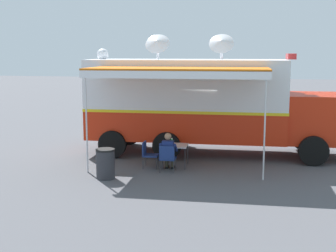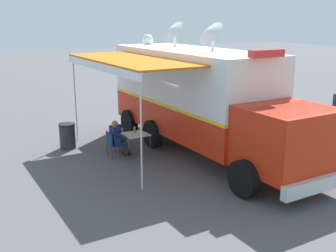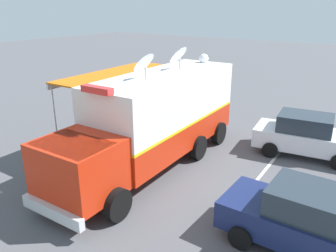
{
  "view_description": "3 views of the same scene",
  "coord_description": "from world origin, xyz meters",
  "px_view_note": "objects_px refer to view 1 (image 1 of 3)",
  "views": [
    {
      "loc": [
        16.97,
        2.86,
        3.79
      ],
      "look_at": [
        0.72,
        -0.56,
        1.12
      ],
      "focal_mm": 49.74,
      "sensor_mm": 36.0,
      "label": 1
    },
    {
      "loc": [
        7.48,
        12.39,
        4.55
      ],
      "look_at": [
        1.4,
        0.94,
        1.13
      ],
      "focal_mm": 43.94,
      "sensor_mm": 36.0,
      "label": 2
    },
    {
      "loc": [
        -7.54,
        10.43,
        5.99
      ],
      "look_at": [
        0.41,
        -0.75,
        1.05
      ],
      "focal_mm": 35.97,
      "sensor_mm": 36.0,
      "label": 3
    }
  ],
  "objects_px": {
    "water_bottle": "(172,142)",
    "folding_chair_at_table": "(167,156)",
    "folding_table": "(175,147)",
    "car_behind_truck": "(258,111)",
    "seated_responder": "(168,151)",
    "command_truck": "(207,102)",
    "car_far_corner": "(131,112)",
    "trash_bin": "(106,164)",
    "folding_chair_beside_table": "(148,152)"
  },
  "relations": [
    {
      "from": "water_bottle",
      "to": "folding_chair_at_table",
      "type": "bearing_deg",
      "value": 1.37
    },
    {
      "from": "folding_chair_at_table",
      "to": "folding_table",
      "type": "bearing_deg",
      "value": 172.88
    },
    {
      "from": "water_bottle",
      "to": "car_behind_truck",
      "type": "height_order",
      "value": "car_behind_truck"
    },
    {
      "from": "folding_table",
      "to": "seated_responder",
      "type": "bearing_deg",
      "value": -10.02
    },
    {
      "from": "water_bottle",
      "to": "car_behind_truck",
      "type": "xyz_separation_m",
      "value": [
        -8.36,
        2.68,
        0.05
      ]
    },
    {
      "from": "folding_table",
      "to": "seated_responder",
      "type": "xyz_separation_m",
      "value": [
        0.61,
        -0.11,
        -0.02
      ]
    },
    {
      "from": "folding_table",
      "to": "car_behind_truck",
      "type": "height_order",
      "value": "car_behind_truck"
    },
    {
      "from": "command_truck",
      "to": "seated_responder",
      "type": "bearing_deg",
      "value": -17.41
    },
    {
      "from": "command_truck",
      "to": "car_far_corner",
      "type": "relative_size",
      "value": 2.17
    },
    {
      "from": "car_behind_truck",
      "to": "command_truck",
      "type": "bearing_deg",
      "value": -16.11
    },
    {
      "from": "car_behind_truck",
      "to": "car_far_corner",
      "type": "distance_m",
      "value": 6.29
    },
    {
      "from": "car_far_corner",
      "to": "folding_table",
      "type": "bearing_deg",
      "value": 27.37
    },
    {
      "from": "seated_responder",
      "to": "car_behind_truck",
      "type": "distance_m",
      "value": 9.38
    },
    {
      "from": "command_truck",
      "to": "folding_table",
      "type": "xyz_separation_m",
      "value": [
        2.15,
        -0.76,
        -1.27
      ]
    },
    {
      "from": "water_bottle",
      "to": "seated_responder",
      "type": "bearing_deg",
      "value": 1.04
    },
    {
      "from": "folding_chair_at_table",
      "to": "trash_bin",
      "type": "xyz_separation_m",
      "value": [
        1.09,
        -1.67,
        -0.06
      ]
    },
    {
      "from": "command_truck",
      "to": "trash_bin",
      "type": "bearing_deg",
      "value": -32.07
    },
    {
      "from": "command_truck",
      "to": "folding_chair_at_table",
      "type": "bearing_deg",
      "value": -16.22
    },
    {
      "from": "seated_responder",
      "to": "car_behind_truck",
      "type": "bearing_deg",
      "value": 163.49
    },
    {
      "from": "folding_chair_at_table",
      "to": "car_behind_truck",
      "type": "relative_size",
      "value": 0.21
    },
    {
      "from": "folding_chair_at_table",
      "to": "car_far_corner",
      "type": "bearing_deg",
      "value": -155.76
    },
    {
      "from": "folding_chair_at_table",
      "to": "car_far_corner",
      "type": "relative_size",
      "value": 0.2
    },
    {
      "from": "folding_table",
      "to": "car_far_corner",
      "type": "bearing_deg",
      "value": -152.63
    },
    {
      "from": "water_bottle",
      "to": "trash_bin",
      "type": "bearing_deg",
      "value": -40.94
    },
    {
      "from": "folding_chair_beside_table",
      "to": "trash_bin",
      "type": "relative_size",
      "value": 0.96
    },
    {
      "from": "folding_chair_at_table",
      "to": "folding_chair_beside_table",
      "type": "bearing_deg",
      "value": -120.66
    },
    {
      "from": "folding_chair_at_table",
      "to": "car_far_corner",
      "type": "height_order",
      "value": "car_far_corner"
    },
    {
      "from": "folding_chair_at_table",
      "to": "folding_chair_beside_table",
      "type": "height_order",
      "value": "same"
    },
    {
      "from": "folding_table",
      "to": "water_bottle",
      "type": "height_order",
      "value": "water_bottle"
    },
    {
      "from": "command_truck",
      "to": "folding_table",
      "type": "distance_m",
      "value": 2.61
    },
    {
      "from": "car_behind_truck",
      "to": "car_far_corner",
      "type": "height_order",
      "value": "same"
    },
    {
      "from": "command_truck",
      "to": "seated_responder",
      "type": "height_order",
      "value": "command_truck"
    },
    {
      "from": "car_behind_truck",
      "to": "seated_responder",
      "type": "bearing_deg",
      "value": -16.51
    },
    {
      "from": "folding_chair_at_table",
      "to": "trash_bin",
      "type": "distance_m",
      "value": 2.0
    },
    {
      "from": "seated_responder",
      "to": "car_far_corner",
      "type": "relative_size",
      "value": 0.28
    },
    {
      "from": "folding_chair_at_table",
      "to": "folding_chair_beside_table",
      "type": "distance_m",
      "value": 0.87
    },
    {
      "from": "command_truck",
      "to": "car_far_corner",
      "type": "distance_m",
      "value": 6.45
    },
    {
      "from": "trash_bin",
      "to": "car_far_corner",
      "type": "bearing_deg",
      "value": -168.56
    },
    {
      "from": "folding_chair_beside_table",
      "to": "car_far_corner",
      "type": "xyz_separation_m",
      "value": [
        -7.19,
        -2.69,
        0.37
      ]
    },
    {
      "from": "command_truck",
      "to": "seated_responder",
      "type": "xyz_separation_m",
      "value": [
        2.76,
        -0.87,
        -1.3
      ]
    },
    {
      "from": "command_truck",
      "to": "car_far_corner",
      "type": "xyz_separation_m",
      "value": [
        -4.69,
        -4.3,
        -1.07
      ]
    },
    {
      "from": "folding_chair_beside_table",
      "to": "command_truck",
      "type": "bearing_deg",
      "value": 147.3
    },
    {
      "from": "folding_chair_at_table",
      "to": "folding_chair_beside_table",
      "type": "relative_size",
      "value": 1.0
    },
    {
      "from": "command_truck",
      "to": "folding_table",
      "type": "height_order",
      "value": "command_truck"
    },
    {
      "from": "folding_table",
      "to": "trash_bin",
      "type": "height_order",
      "value": "trash_bin"
    },
    {
      "from": "seated_responder",
      "to": "water_bottle",
      "type": "bearing_deg",
      "value": -178.96
    },
    {
      "from": "folding_chair_at_table",
      "to": "car_far_corner",
      "type": "distance_m",
      "value": 8.38
    },
    {
      "from": "water_bottle",
      "to": "car_behind_truck",
      "type": "distance_m",
      "value": 8.78
    },
    {
      "from": "seated_responder",
      "to": "car_far_corner",
      "type": "distance_m",
      "value": 8.2
    },
    {
      "from": "command_truck",
      "to": "seated_responder",
      "type": "distance_m",
      "value": 3.17
    }
  ]
}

